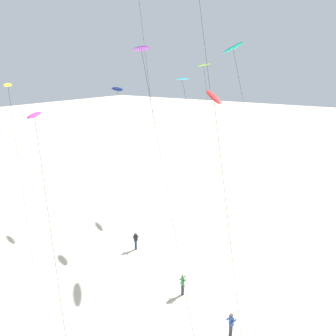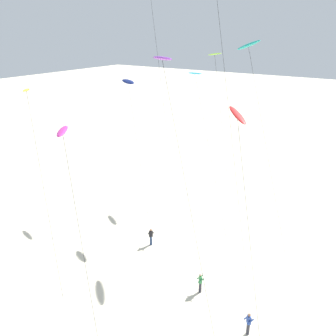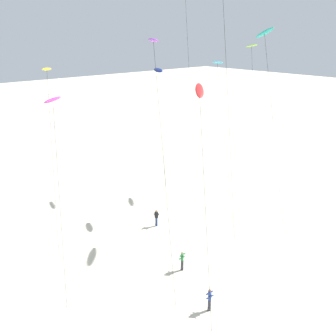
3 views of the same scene
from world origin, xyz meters
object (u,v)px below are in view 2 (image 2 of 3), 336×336
(kite_magenta, at_px, (63,134))
(kite_purple, at_px, (163,61))
(kite_white, at_px, (217,0))
(kite_flyer_nearest, at_px, (151,236))
(kite_yellow, at_px, (27,97))
(kite_red, at_px, (238,120))
(kite_flyer_furthest, at_px, (248,323))
(kite_cyan, at_px, (196,77))
(kite_lime, at_px, (215,57))
(kite_navy, at_px, (128,83))
(kite_teal, at_px, (249,47))
(kite_flyer_middle, at_px, (200,282))

(kite_magenta, height_order, kite_purple, kite_purple)
(kite_white, relative_size, kite_flyer_nearest, 13.09)
(kite_purple, bearing_deg, kite_flyer_nearest, 49.44)
(kite_yellow, bearing_deg, kite_red, -82.47)
(kite_red, distance_m, kite_flyer_furthest, 13.37)
(kite_flyer_nearest, height_order, kite_flyer_furthest, same)
(kite_cyan, bearing_deg, kite_purple, -161.21)
(kite_flyer_nearest, bearing_deg, kite_lime, 8.11)
(kite_magenta, bearing_deg, kite_navy, 27.73)
(kite_white, xyz_separation_m, kite_red, (-8.25, -5.79, -6.87))
(kite_teal, relative_size, kite_purple, 1.05)
(kite_white, relative_size, kite_purple, 1.26)
(kite_lime, bearing_deg, kite_yellow, 170.27)
(kite_white, relative_size, kite_red, 1.48)
(kite_flyer_middle, bearing_deg, kite_yellow, 104.54)
(kite_navy, distance_m, kite_flyer_nearest, 16.40)
(kite_magenta, xyz_separation_m, kite_flyer_middle, (6.61, -6.00, -12.29))
(kite_purple, distance_m, kite_flyer_furthest, 18.20)
(kite_magenta, height_order, kite_flyer_furthest, kite_magenta)
(kite_magenta, bearing_deg, kite_white, -12.18)
(kite_navy, xyz_separation_m, kite_flyer_furthest, (-12.22, -19.56, -12.59))
(kite_lime, xyz_separation_m, kite_flyer_middle, (-19.42, -9.35, -14.88))
(kite_yellow, height_order, kite_magenta, kite_yellow)
(kite_red, xyz_separation_m, kite_lime, (20.75, 12.07, 1.67))
(kite_cyan, relative_size, kite_purple, 0.86)
(kite_navy, height_order, kite_magenta, kite_navy)
(kite_magenta, bearing_deg, kite_cyan, 4.57)
(kite_magenta, distance_m, kite_flyer_nearest, 15.83)
(kite_teal, distance_m, kite_flyer_middle, 20.30)
(kite_teal, distance_m, kite_purple, 11.37)
(kite_red, bearing_deg, kite_magenta, 121.24)
(kite_flyer_middle, relative_size, kite_flyer_furthest, 1.00)
(kite_lime, bearing_deg, kite_flyer_furthest, -146.69)
(kite_teal, height_order, kite_flyer_nearest, kite_teal)
(kite_lime, bearing_deg, kite_magenta, -172.66)
(kite_teal, xyz_separation_m, kite_navy, (-1.31, 12.73, -3.92))
(kite_flyer_furthest, bearing_deg, kite_yellow, 94.88)
(kite_red, distance_m, kite_magenta, 10.23)
(kite_white, relative_size, kite_flyer_furthest, 13.09)
(kite_purple, xyz_separation_m, kite_flyer_middle, (-0.35, -3.61, -16.05))
(kite_yellow, relative_size, kite_white, 0.68)
(kite_teal, xyz_separation_m, kite_yellow, (-15.06, 11.11, -3.20))
(kite_teal, xyz_separation_m, kite_flyer_furthest, (-13.53, -6.83, -16.51))
(kite_teal, relative_size, kite_white, 0.83)
(kite_navy, bearing_deg, kite_lime, -31.29)
(kite_yellow, distance_m, kite_white, 16.03)
(kite_yellow, bearing_deg, kite_teal, -36.42)
(kite_flyer_nearest, bearing_deg, kite_red, -115.36)
(kite_red, height_order, kite_flyer_nearest, kite_red)
(kite_red, relative_size, kite_flyer_furthest, 8.87)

